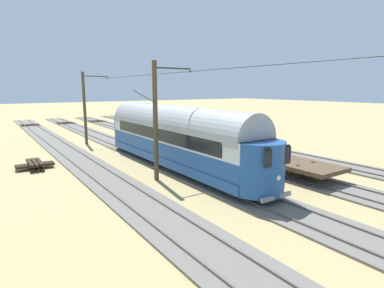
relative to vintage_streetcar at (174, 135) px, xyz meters
name	(u,v)px	position (x,y,z in m)	size (l,w,h in m)	color
ground_plane	(185,157)	(-2.50, -2.54, -2.27)	(220.00, 220.00, 0.00)	tan
track_streetcar_siding	(250,146)	(-10.00, -2.86, -2.21)	(2.80, 80.00, 0.18)	#666059
track_adjacent_siding	(207,152)	(-5.00, -2.86, -2.21)	(2.80, 80.00, 0.18)	#666059
track_third_siding	(156,159)	(0.00, -2.86, -2.21)	(2.80, 80.00, 0.18)	#666059
track_outer_siding	(91,168)	(5.00, -2.86, -2.21)	(2.80, 80.00, 0.18)	#666059
vintage_streetcar	(174,135)	(0.00, 0.00, 0.00)	(2.65, 18.42, 5.18)	#1E4C93
flatcar_adjacent	(247,152)	(-5.00, 1.95, -1.41)	(2.80, 13.92, 1.60)	brown
catenary_pole_foreground	(85,107)	(2.39, -12.91, 1.40)	(2.68, 0.28, 7.04)	#4C3D28
catenary_pole_mid_near	(156,119)	(2.39, 1.97, 1.40)	(2.68, 0.28, 7.04)	#4C3D28
overhead_wire_run	(184,72)	(0.05, 1.30, 4.23)	(2.48, 33.75, 0.18)	black
spare_tie_stack	(35,165)	(8.18, -5.05, -2.00)	(2.40, 2.40, 0.54)	#2D2316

